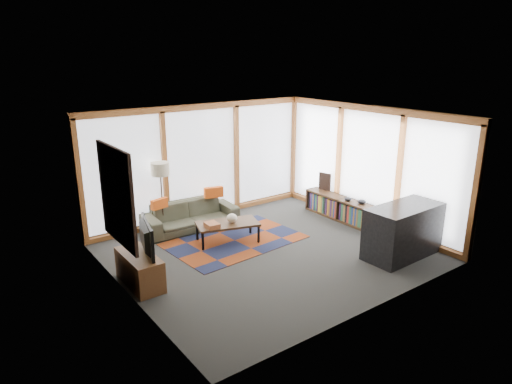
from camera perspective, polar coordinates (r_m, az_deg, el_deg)
ground at (r=8.79m, az=1.55°, el=-7.49°), size 5.50×5.50×0.00m
room_envelope at (r=8.99m, az=1.94°, el=3.48°), size 5.52×5.02×2.62m
rug at (r=9.29m, az=-2.66°, el=-6.07°), size 2.75×1.88×0.01m
sofa at (r=9.90m, az=-8.18°, el=-2.95°), size 2.06×0.91×0.59m
pillow_left at (r=9.53m, az=-11.99°, el=-1.44°), size 0.38×0.19×0.20m
pillow_right at (r=10.07m, az=-5.32°, el=-0.02°), size 0.44×0.22×0.23m
floor_lamp at (r=9.65m, az=-11.68°, el=-0.75°), size 0.38×0.38×1.52m
coffee_table at (r=9.18m, az=-3.56°, el=-5.03°), size 1.34×0.94×0.40m
book_stack at (r=8.87m, az=-5.53°, el=-4.16°), size 0.24×0.30×0.10m
vase at (r=9.09m, az=-3.03°, el=-3.28°), size 0.23×0.23×0.18m
bookshelf at (r=10.52m, az=10.68°, el=-2.08°), size 0.37×2.04×0.51m
bowl_a at (r=10.13m, az=13.08°, el=-1.18°), size 0.22×0.22×0.09m
bowl_b at (r=10.28m, az=11.43°, el=-0.85°), size 0.18×0.18×0.08m
shelf_picture at (r=10.95m, az=8.60°, el=1.31°), size 0.10×0.32×0.41m
tv_console at (r=7.76m, az=-14.34°, el=-9.38°), size 0.44×1.06×0.53m
television at (r=7.60m, az=-14.07°, el=-5.54°), size 0.35×0.93×0.54m
bar_counter at (r=8.90m, az=17.90°, el=-4.66°), size 1.54×0.74×0.97m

